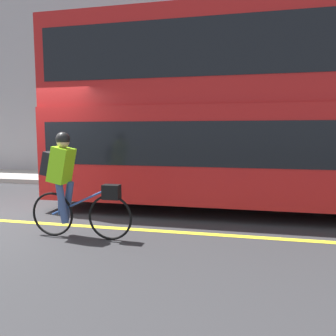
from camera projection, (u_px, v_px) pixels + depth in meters
The scene contains 7 objects.
ground_plane at pixel (16, 220), 6.11m from camera, with size 80.00×80.00×0.00m, color #2D2D30.
road_center_line at pixel (13, 221), 6.03m from camera, with size 50.00×0.14×0.01m, color yellow.
sidewalk_curb at pixel (114, 179), 10.93m from camera, with size 60.00×2.32×0.14m.
building_facade at pixel (126, 61), 11.75m from camera, with size 60.00×0.30×8.34m.
bus at pixel (285, 106), 6.61m from camera, with size 9.62×2.51×3.92m.
cyclist_on_bike at pixel (69, 181), 5.04m from camera, with size 1.67×0.32×1.64m.
trash_bin at pixel (208, 164), 10.09m from camera, with size 0.47×0.47×1.01m.
Camera 1 is at (4.05, -5.22, 1.65)m, focal length 35.00 mm.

